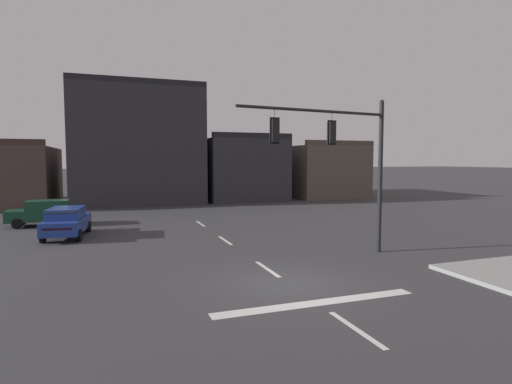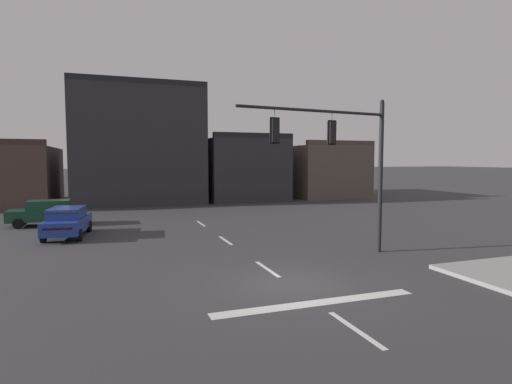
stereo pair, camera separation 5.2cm
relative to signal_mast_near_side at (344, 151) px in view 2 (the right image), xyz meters
name	(u,v)px [view 2 (the right image)]	position (x,y,z in m)	size (l,w,h in m)	color
ground_plane	(289,284)	(-3.81, -2.86, -4.56)	(400.00, 400.00, 0.00)	#353538
stop_bar_paint	(317,303)	(-3.81, -4.86, -4.55)	(6.40, 0.50, 0.01)	silver
lane_centreline	(267,269)	(-3.81, -0.86, -4.55)	(0.16, 26.40, 0.01)	silver
signal_mast_near_side	(344,151)	(0.00, 0.00, 0.00)	(7.10, 0.97, 6.82)	black
car_lot_nearside	(47,212)	(-13.16, 13.66, -3.70)	(4.49, 2.00, 1.61)	#143D28
car_lot_middle	(67,221)	(-11.59, 8.94, -3.70)	(2.33, 4.61, 1.61)	navy
building_row	(171,162)	(-3.37, 27.85, -0.57)	(39.75, 13.47, 11.25)	#473833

